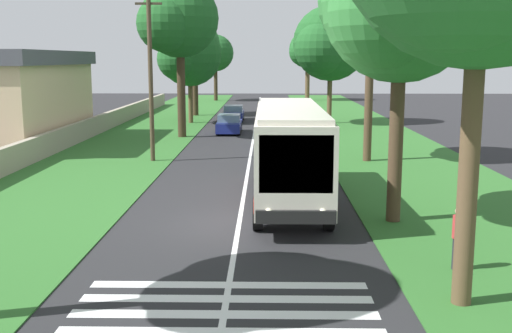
# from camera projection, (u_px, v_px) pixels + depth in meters

# --- Properties ---
(ground) EXTENTS (160.00, 160.00, 0.00)m
(ground) POSITION_uv_depth(u_px,v_px,m) (239.00, 225.00, 20.97)
(ground) COLOR #262628
(grass_verge_left) EXTENTS (120.00, 8.00, 0.04)m
(grass_verge_left) POSITION_uv_depth(u_px,v_px,m) (108.00, 155.00, 35.88)
(grass_verge_left) COLOR #2D6628
(grass_verge_left) RESTS_ON ground
(grass_verge_right) EXTENTS (120.00, 8.00, 0.04)m
(grass_verge_right) POSITION_uv_depth(u_px,v_px,m) (393.00, 156.00, 35.61)
(grass_verge_right) COLOR #2D6628
(grass_verge_right) RESTS_ON ground
(centre_line) EXTENTS (110.00, 0.16, 0.01)m
(centre_line) POSITION_uv_depth(u_px,v_px,m) (250.00, 156.00, 35.75)
(centre_line) COLOR silver
(centre_line) RESTS_ON ground
(coach_bus) EXTENTS (11.16, 2.62, 3.73)m
(coach_bus) POSITION_uv_depth(u_px,v_px,m) (289.00, 148.00, 23.82)
(coach_bus) COLOR silver
(coach_bus) RESTS_ON ground
(zebra_crossing) EXTENTS (4.05, 6.80, 0.01)m
(zebra_crossing) POSITION_uv_depth(u_px,v_px,m) (224.00, 314.00, 13.61)
(zebra_crossing) COLOR silver
(zebra_crossing) RESTS_ON ground
(trailing_car_0) EXTENTS (4.30, 1.78, 1.43)m
(trailing_car_0) POSITION_uv_depth(u_px,v_px,m) (284.00, 135.00, 39.82)
(trailing_car_0) COLOR navy
(trailing_car_0) RESTS_ON ground
(trailing_car_1) EXTENTS (4.30, 1.78, 1.43)m
(trailing_car_1) POSITION_uv_depth(u_px,v_px,m) (229.00, 124.00, 46.58)
(trailing_car_1) COLOR navy
(trailing_car_1) RESTS_ON ground
(trailing_car_2) EXTENTS (4.30, 1.78, 1.43)m
(trailing_car_2) POSITION_uv_depth(u_px,v_px,m) (234.00, 114.00, 55.50)
(trailing_car_2) COLOR navy
(trailing_car_2) RESTS_ON ground
(trailing_car_3) EXTENTS (4.30, 1.78, 1.43)m
(trailing_car_3) POSITION_uv_depth(u_px,v_px,m) (273.00, 109.00, 60.96)
(trailing_car_3) COLOR gray
(trailing_car_3) RESTS_ON ground
(roadside_tree_left_0) EXTENTS (5.89, 4.78, 8.60)m
(roadside_tree_left_0) POSITION_uv_depth(u_px,v_px,m) (214.00, 54.00, 81.65)
(roadside_tree_left_0) COLOR #3D2D1E
(roadside_tree_left_0) RESTS_ON grass_verge_left
(roadside_tree_left_1) EXTENTS (6.44, 5.44, 8.57)m
(roadside_tree_left_1) POSITION_uv_depth(u_px,v_px,m) (188.00, 56.00, 53.04)
(roadside_tree_left_1) COLOR brown
(roadside_tree_left_1) RESTS_ON grass_verge_left
(roadside_tree_left_3) EXTENTS (6.00, 4.86, 9.30)m
(roadside_tree_left_3) POSITION_uv_depth(u_px,v_px,m) (194.00, 46.00, 60.06)
(roadside_tree_left_3) COLOR #3D2D1E
(roadside_tree_left_3) RESTS_ON grass_verge_left
(roadside_tree_left_4) EXTENTS (6.67, 5.42, 10.90)m
(roadside_tree_left_4) POSITION_uv_depth(u_px,v_px,m) (177.00, 21.00, 42.87)
(roadside_tree_left_4) COLOR #3D2D1E
(roadside_tree_left_4) RESTS_ON grass_verge_left
(roadside_tree_right_0) EXTENTS (6.27, 5.18, 9.85)m
(roadside_tree_right_0) POSITION_uv_depth(u_px,v_px,m) (396.00, 8.00, 20.16)
(roadside_tree_right_0) COLOR #4C3826
(roadside_tree_right_0) RESTS_ON grass_verge_right
(roadside_tree_right_1) EXTENTS (6.29, 4.97, 9.14)m
(roadside_tree_right_1) POSITION_uv_depth(u_px,v_px,m) (307.00, 51.00, 81.94)
(roadside_tree_right_1) COLOR brown
(roadside_tree_right_1) RESTS_ON grass_verge_right
(roadside_tree_right_2) EXTENTS (6.69, 5.65, 11.24)m
(roadside_tree_right_2) POSITION_uv_depth(u_px,v_px,m) (369.00, 5.00, 32.71)
(roadside_tree_right_2) COLOR #4C3826
(roadside_tree_right_2) RESTS_ON grass_verge_right
(roadside_tree_right_3) EXTENTS (7.49, 6.36, 9.94)m
(roadside_tree_right_3) POSITION_uv_depth(u_px,v_px,m) (328.00, 45.00, 52.50)
(roadside_tree_right_3) COLOR brown
(roadside_tree_right_3) RESTS_ON grass_verge_right
(utility_pole) EXTENTS (0.24, 1.40, 8.91)m
(utility_pole) POSITION_uv_depth(u_px,v_px,m) (151.00, 75.00, 33.11)
(utility_pole) COLOR #473828
(utility_pole) RESTS_ON grass_verge_left
(roadside_wall) EXTENTS (70.00, 0.40, 1.31)m
(roadside_wall) POSITION_uv_depth(u_px,v_px,m) (75.00, 133.00, 40.75)
(roadside_wall) COLOR #9E937F
(roadside_wall) RESTS_ON grass_verge_left
(pedestrian) EXTENTS (0.34, 0.34, 1.69)m
(pedestrian) POSITION_uv_depth(u_px,v_px,m) (458.00, 237.00, 16.28)
(pedestrian) COLOR #26262D
(pedestrian) RESTS_ON grass_verge_right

